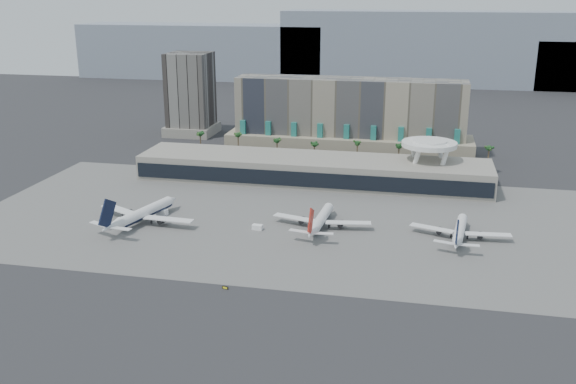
% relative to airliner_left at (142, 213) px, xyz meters
% --- Properties ---
extents(ground, '(900.00, 900.00, 0.00)m').
position_rel_airliner_left_xyz_m(ground, '(56.72, -37.78, -4.06)').
color(ground, '#232326').
rests_on(ground, ground).
extents(apron_pad, '(260.00, 130.00, 0.06)m').
position_rel_airliner_left_xyz_m(apron_pad, '(56.72, 17.22, -4.03)').
color(apron_pad, '#5B5B59').
rests_on(apron_pad, ground).
extents(mountain_ridge, '(680.00, 60.00, 70.00)m').
position_rel_airliner_left_xyz_m(mountain_ridge, '(84.60, 432.22, 25.83)').
color(mountain_ridge, gray).
rests_on(mountain_ridge, ground).
extents(hotel, '(140.00, 30.00, 42.00)m').
position_rel_airliner_left_xyz_m(hotel, '(66.72, 136.63, 12.75)').
color(hotel, gray).
rests_on(hotel, ground).
extents(office_tower, '(30.00, 30.00, 52.00)m').
position_rel_airliner_left_xyz_m(office_tower, '(-38.28, 162.22, 18.88)').
color(office_tower, black).
rests_on(office_tower, ground).
extents(terminal, '(170.00, 32.50, 14.50)m').
position_rel_airliner_left_xyz_m(terminal, '(56.72, 72.06, 2.46)').
color(terminal, '#9C9689').
rests_on(terminal, ground).
extents(saucer_structure, '(26.00, 26.00, 21.89)m').
position_rel_airliner_left_xyz_m(saucer_structure, '(111.72, 78.22, 14.40)').
color(saucer_structure, white).
rests_on(saucer_structure, ground).
extents(palm_row, '(157.80, 2.80, 13.10)m').
position_rel_airliner_left_xyz_m(palm_row, '(63.72, 107.22, 6.44)').
color(palm_row, brown).
rests_on(palm_row, ground).
extents(airliner_left, '(43.93, 45.57, 16.08)m').
position_rel_airliner_left_xyz_m(airliner_left, '(0.00, 0.00, 0.00)').
color(airliner_left, white).
rests_on(airliner_left, ground).
extents(airliner_centre, '(39.78, 41.03, 14.16)m').
position_rel_airliner_left_xyz_m(airliner_centre, '(71.06, 9.37, -0.49)').
color(airliner_centre, white).
rests_on(airliner_centre, ground).
extents(airliner_right, '(37.67, 38.98, 13.48)m').
position_rel_airliner_left_xyz_m(airliner_right, '(124.09, 8.71, -0.66)').
color(airliner_right, white).
rests_on(airliner_right, ground).
extents(service_vehicle_a, '(5.49, 3.33, 2.52)m').
position_rel_airliner_left_xyz_m(service_vehicle_a, '(3.60, 10.60, -2.80)').
color(service_vehicle_a, white).
rests_on(service_vehicle_a, ground).
extents(service_vehicle_b, '(4.17, 2.60, 2.05)m').
position_rel_airliner_left_xyz_m(service_vehicle_b, '(47.13, 2.19, -3.03)').
color(service_vehicle_b, white).
rests_on(service_vehicle_b, ground).
extents(taxiway_sign, '(2.11, 0.72, 0.95)m').
position_rel_airliner_left_xyz_m(taxiway_sign, '(50.33, -50.43, -3.58)').
color(taxiway_sign, black).
rests_on(taxiway_sign, ground).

